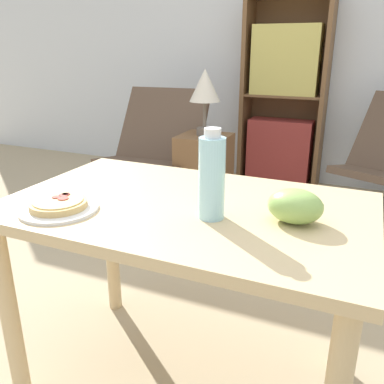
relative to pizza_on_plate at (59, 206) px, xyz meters
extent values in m
plane|color=tan|center=(0.23, 0.27, -0.74)|extent=(14.00, 14.00, 0.00)
cube|color=silver|center=(0.23, 2.89, 0.56)|extent=(8.00, 0.05, 2.60)
cube|color=#D1B27F|center=(0.33, 0.21, -0.03)|extent=(1.15, 0.71, 0.03)
cylinder|color=#D1B27F|center=(-0.18, -0.09, -0.40)|extent=(0.06, 0.06, 0.69)
cylinder|color=#D1B27F|center=(-0.18, 0.50, -0.40)|extent=(0.06, 0.06, 0.69)
cylinder|color=#D1B27F|center=(0.85, 0.50, -0.40)|extent=(0.06, 0.06, 0.69)
cylinder|color=white|center=(0.00, 0.00, -0.01)|extent=(0.24, 0.24, 0.01)
cylinder|color=#DBB26B|center=(0.00, 0.00, 0.01)|extent=(0.17, 0.17, 0.02)
cylinder|color=#EACC7A|center=(0.00, 0.00, 0.02)|extent=(0.15, 0.15, 0.00)
cylinder|color=#A83328|center=(-0.02, 0.01, 0.02)|extent=(0.02, 0.02, 0.00)
cylinder|color=#A83328|center=(0.01, 0.01, 0.02)|extent=(0.03, 0.03, 0.00)
cylinder|color=#A83328|center=(-0.01, 0.04, 0.02)|extent=(0.03, 0.03, 0.00)
cylinder|color=#A83328|center=(-0.01, 0.05, 0.02)|extent=(0.02, 0.02, 0.00)
ellipsoid|color=#93BC5B|center=(0.67, 0.20, 0.03)|extent=(0.16, 0.12, 0.10)
sphere|color=#93BC5B|center=(0.69, 0.21, 0.05)|extent=(0.02, 0.02, 0.02)
sphere|color=#93BC5B|center=(0.71, 0.21, 0.00)|extent=(0.02, 0.02, 0.02)
sphere|color=#93BC5B|center=(0.64, 0.18, 0.03)|extent=(0.03, 0.03, 0.03)
sphere|color=#93BC5B|center=(0.74, 0.21, 0.04)|extent=(0.02, 0.02, 0.02)
sphere|color=#93BC5B|center=(0.70, 0.22, 0.00)|extent=(0.02, 0.02, 0.02)
sphere|color=#93BC5B|center=(0.71, 0.20, 0.03)|extent=(0.02, 0.02, 0.02)
sphere|color=#93BC5B|center=(0.65, 0.24, 0.00)|extent=(0.02, 0.02, 0.02)
sphere|color=#93BC5B|center=(0.67, 0.18, 0.04)|extent=(0.02, 0.02, 0.02)
sphere|color=#93BC5B|center=(0.65, 0.22, 0.02)|extent=(0.02, 0.02, 0.02)
sphere|color=#93BC5B|center=(0.69, 0.23, 0.00)|extent=(0.02, 0.02, 0.02)
cylinder|color=#A3DBEA|center=(0.45, 0.13, 0.10)|extent=(0.08, 0.08, 0.24)
cylinder|color=white|center=(0.45, 0.13, 0.24)|extent=(0.05, 0.05, 0.03)
cube|color=black|center=(-0.66, 1.78, -0.69)|extent=(0.68, 0.60, 0.10)
cube|color=brown|center=(-0.66, 1.70, -0.38)|extent=(0.73, 0.56, 0.14)
cube|color=brown|center=(-0.68, 2.00, -0.14)|extent=(0.72, 0.47, 0.55)
cube|color=black|center=(1.02, 2.12, -0.69)|extent=(0.79, 0.75, 0.10)
cube|color=brown|center=(-0.21, 2.71, 0.06)|extent=(0.04, 0.31, 1.60)
cube|color=brown|center=(0.46, 2.71, 0.06)|extent=(0.04, 0.31, 1.60)
cube|color=brown|center=(0.13, 2.86, 0.06)|extent=(0.71, 0.01, 1.60)
cube|color=brown|center=(0.13, 2.71, -0.72)|extent=(0.64, 0.30, 0.02)
cube|color=#99332D|center=(0.13, 2.69, -0.43)|extent=(0.55, 0.22, 0.56)
cube|color=brown|center=(0.13, 2.71, 0.06)|extent=(0.64, 0.30, 0.02)
cube|color=#CCBC5B|center=(0.13, 2.69, 0.35)|extent=(0.55, 0.22, 0.56)
cube|color=brown|center=(-0.20, 1.70, -0.43)|extent=(0.34, 0.34, 0.62)
cylinder|color=#665B51|center=(-0.20, 1.70, -0.10)|extent=(0.11, 0.11, 0.05)
cylinder|color=#665B51|center=(-0.20, 1.70, 0.02)|extent=(0.02, 0.02, 0.18)
cone|color=beige|center=(-0.20, 1.70, 0.21)|extent=(0.21, 0.21, 0.21)
camera|label=1|loc=(0.83, -0.89, 0.46)|focal=38.00mm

